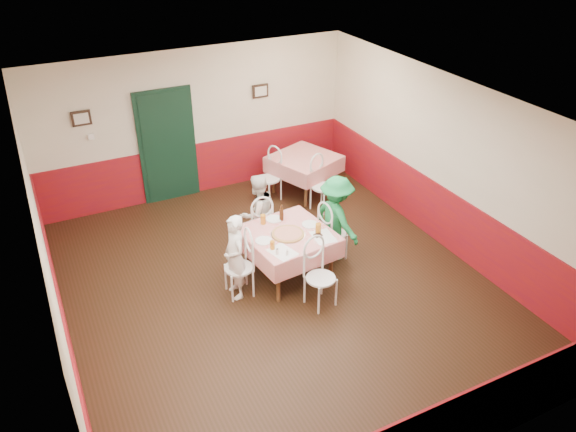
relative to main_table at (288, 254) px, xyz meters
name	(u,v)px	position (x,y,z in m)	size (l,w,h in m)	color
floor	(278,286)	(-0.27, -0.21, -0.38)	(7.00, 7.00, 0.00)	black
ceiling	(276,108)	(-0.27, -0.21, 2.42)	(7.00, 7.00, 0.00)	white
back_wall	(196,123)	(-0.27, 3.29, 1.02)	(6.00, 0.10, 2.80)	beige
front_wall	(444,375)	(-0.27, -3.71, 1.02)	(6.00, 0.10, 2.80)	beige
left_wall	(47,261)	(-3.27, -0.21, 1.02)	(0.10, 7.00, 2.80)	beige
right_wall	(447,164)	(2.73, -0.21, 1.02)	(0.10, 7.00, 2.80)	beige
wainscot_back	(200,167)	(-0.27, 3.28, 0.12)	(6.00, 0.03, 1.00)	maroon
wainscot_left	(64,319)	(-3.26, -0.21, 0.12)	(0.03, 7.00, 1.00)	maroon
wainscot_right	(439,213)	(2.71, -0.21, 0.12)	(0.03, 7.00, 1.00)	maroon
door	(168,147)	(-0.87, 3.24, 0.68)	(0.96, 0.06, 2.10)	black
picture_left	(81,118)	(-2.27, 3.24, 1.48)	(0.32, 0.03, 0.26)	black
picture_right	(260,91)	(1.03, 3.24, 1.48)	(0.32, 0.03, 0.26)	black
thermostat	(91,137)	(-2.17, 3.24, 1.12)	(0.10, 0.03, 0.10)	white
main_table	(288,254)	(0.00, 0.00, 0.00)	(1.22, 1.22, 0.77)	red
second_table	(304,175)	(1.50, 2.32, 0.00)	(1.12, 1.12, 0.77)	red
chair_left	(239,268)	(-0.84, -0.10, 0.08)	(0.42, 0.42, 0.90)	white
chair_right	(333,234)	(0.84, 0.10, 0.08)	(0.42, 0.42, 0.90)	white
chair_far	(260,226)	(-0.10, 0.84, 0.08)	(0.42, 0.42, 0.90)	white
chair_near	(321,278)	(0.10, -0.84, 0.08)	(0.42, 0.42, 0.90)	white
chair_second_a	(269,179)	(0.75, 2.32, 0.08)	(0.42, 0.42, 0.90)	white
chair_second_b	(323,187)	(1.50, 1.57, 0.08)	(0.42, 0.42, 0.90)	white
pizza	(288,234)	(-0.02, -0.04, 0.40)	(0.48, 0.48, 0.03)	#B74723
plate_left	(264,241)	(-0.42, -0.04, 0.39)	(0.25, 0.25, 0.01)	white
plate_right	(310,224)	(0.40, 0.06, 0.39)	(0.25, 0.25, 0.01)	white
plate_far	(274,219)	(-0.02, 0.45, 0.39)	(0.25, 0.25, 0.01)	white
glass_a	(272,245)	(-0.39, -0.29, 0.45)	(0.07, 0.07, 0.13)	#BF7219
glass_b	(318,228)	(0.40, -0.20, 0.46)	(0.08, 0.08, 0.15)	#BF7219
glass_c	(263,219)	(-0.22, 0.41, 0.46)	(0.08, 0.08, 0.15)	#BF7219
beer_bottle	(281,213)	(0.08, 0.38, 0.51)	(0.07, 0.07, 0.24)	#381C0A
shaker_a	(277,252)	(-0.39, -0.45, 0.43)	(0.04, 0.04, 0.09)	silver
shaker_b	(287,253)	(-0.28, -0.53, 0.43)	(0.04, 0.04, 0.09)	silver
shaker_c	(277,252)	(-0.39, -0.44, 0.43)	(0.04, 0.04, 0.09)	#B23319
menu_left	(282,252)	(-0.30, -0.43, 0.39)	(0.30, 0.40, 0.00)	white
menu_right	(323,237)	(0.42, -0.33, 0.39)	(0.30, 0.40, 0.00)	white
wallet	(318,235)	(0.36, -0.27, 0.40)	(0.11, 0.09, 0.02)	black
diner_left	(235,257)	(-0.89, -0.10, 0.28)	(0.48, 0.31, 1.31)	gray
diner_far	(258,213)	(-0.10, 0.89, 0.29)	(0.65, 0.50, 1.33)	gray
diner_right	(336,219)	(0.89, 0.10, 0.34)	(0.92, 0.53, 1.43)	gray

